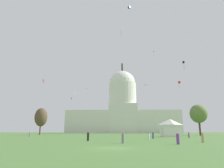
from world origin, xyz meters
TOP-DOWN VIEW (x-y plane):
  - ground_plane at (0.00, 0.00)m, footprint 800.00×800.00m
  - capitol_building at (4.90, 181.87)m, footprint 111.59×28.55m
  - event_tent at (17.83, 45.92)m, footprint 6.38×5.09m
  - tree_east_near at (35.39, 66.06)m, footprint 8.76×9.78m
  - tree_west_near at (-40.19, 82.20)m, footprint 9.16×9.18m
  - person_black_deep_crowd at (-5.29, 16.75)m, footprint 0.56×0.56m
  - person_white_near_tree_west at (7.32, 23.94)m, footprint 0.57×0.57m
  - person_purple_lawn_far_right at (8.81, 6.50)m, footprint 0.50×0.50m
  - person_tan_front_left at (14.17, 11.30)m, footprint 0.52×0.52m
  - person_purple_near_tree_east at (20.64, 36.96)m, footprint 0.49×0.49m
  - person_grey_near_tent at (1.23, 8.90)m, footprint 0.61×0.61m
  - person_grey_edge_west at (-28.29, 43.17)m, footprint 0.54×0.54m
  - person_denim_mid_right at (9.08, 28.63)m, footprint 0.62×0.62m
  - kite_white_mid at (16.09, 86.47)m, footprint 1.43×1.47m
  - kite_magenta_mid at (-30.70, 108.16)m, footprint 0.70×0.32m
  - kite_black_mid at (28.44, 58.82)m, footprint 0.82×0.57m
  - kite_blue_high at (5.70, 56.34)m, footprint 1.32×1.32m
  - kite_gold_high at (1.71, 43.25)m, footprint 0.43×0.96m
  - kite_red_mid at (32.59, 79.87)m, footprint 1.49×1.47m
  - kite_green_high at (-5.72, 135.35)m, footprint 1.84×1.54m
  - kite_pink_mid at (-39.55, 80.40)m, footprint 1.37×1.31m
  - kite_yellow_mid at (-19.46, 101.37)m, footprint 1.39×1.31m
  - kite_lime_mid at (-35.14, 137.77)m, footprint 0.70×1.07m
  - kite_turquoise_high at (22.96, 97.23)m, footprint 0.97×1.65m

SIDE VIEW (x-z plane):
  - ground_plane at x=0.00m, z-range 0.00..0.00m
  - person_tan_front_left at x=14.17m, z-range -0.08..1.44m
  - person_grey_edge_west at x=-28.29m, z-range -0.07..1.43m
  - person_white_near_tree_west at x=7.32m, z-range -0.07..1.47m
  - person_purple_near_tree_east at x=20.64m, z-range -0.07..1.48m
  - person_grey_near_tent at x=1.23m, z-range -0.08..1.54m
  - person_purple_lawn_far_right at x=8.81m, z-range -0.08..1.60m
  - person_denim_mid_right at x=9.08m, z-range -0.08..1.66m
  - person_black_deep_crowd at x=-5.29m, z-range -0.07..1.68m
  - event_tent at x=17.83m, z-range -0.02..5.75m
  - tree_west_near at x=-40.19m, z-range 2.10..15.96m
  - tree_east_near at x=35.39m, z-range 2.59..15.89m
  - capitol_building at x=4.90m, z-range -14.50..58.58m
  - kite_magenta_mid at x=-30.70m, z-range 21.30..24.52m
  - kite_red_mid at x=32.59m, z-range 25.03..28.57m
  - kite_white_mid at x=16.09m, z-range 24.94..29.57m
  - kite_yellow_mid at x=-19.46m, z-range 26.10..29.16m
  - kite_pink_mid at x=-39.55m, z-range 26.59..30.27m
  - kite_black_mid at x=28.44m, z-range 28.10..32.02m
  - kite_lime_mid at x=-35.14m, z-range 31.98..33.16m
  - kite_gold_high at x=1.71m, z-range 34.78..37.60m
  - kite_green_high at x=-5.72m, z-range 43.05..43.25m
  - kite_turquoise_high at x=22.96m, z-range 49.34..52.57m
  - kite_blue_high at x=5.70m, z-range 55.21..56.28m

